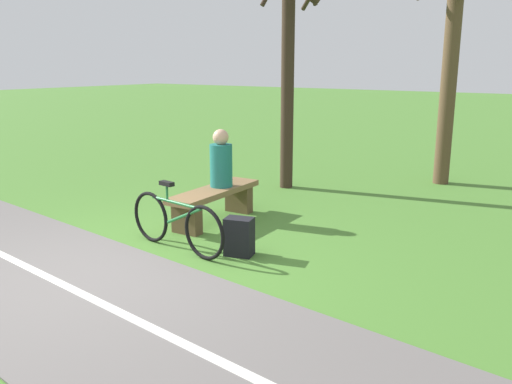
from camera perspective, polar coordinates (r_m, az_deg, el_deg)
ground_plane at (r=6.04m, az=-15.54°, el=-8.32°), size 80.00×80.00×0.00m
bench at (r=7.56m, az=-4.46°, el=-0.78°), size 1.69×0.55×0.48m
person_seated at (r=7.59m, az=-3.75°, el=3.30°), size 0.34×0.34×0.82m
bicycle at (r=6.47m, az=-8.53°, el=-3.25°), size 0.22×1.62×0.83m
backpack at (r=6.27m, az=-1.79°, el=-4.80°), size 0.33×0.37×0.45m
tree_far_left at (r=10.43m, az=19.73°, el=11.45°), size 1.08×1.02×4.15m
tree_by_path at (r=9.52m, az=3.60°, el=12.33°), size 1.59×1.45×4.40m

